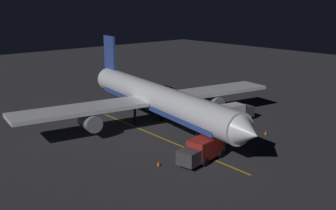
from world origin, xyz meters
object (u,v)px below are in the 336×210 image
object	(u,v)px
ground_crew_worker	(242,131)
traffic_cone_near_right	(158,164)
traffic_cone_under_wing	(266,133)
airliner	(156,98)
catering_truck	(234,113)
traffic_cone_near_left	(208,126)
baggage_truck	(203,150)

from	to	relation	value
ground_crew_worker	traffic_cone_near_right	xyz separation A→B (m)	(13.69, 0.04, -0.64)
ground_crew_worker	traffic_cone_under_wing	bearing A→B (deg)	159.38
airliner	traffic_cone_under_wing	bearing A→B (deg)	123.59
airliner	catering_truck	size ratio (longest dim) A/B	6.80
airliner	ground_crew_worker	distance (m)	12.38
traffic_cone_near_left	traffic_cone_near_right	bearing A→B (deg)	22.77
catering_truck	ground_crew_worker	xyz separation A→B (m)	(5.01, 5.52, -0.36)
baggage_truck	traffic_cone_near_right	xyz separation A→B (m)	(4.39, -2.13, -1.05)
baggage_truck	traffic_cone_near_right	bearing A→B (deg)	-25.84
ground_crew_worker	traffic_cone_near_right	world-z (taller)	ground_crew_worker
catering_truck	traffic_cone_near_right	distance (m)	19.53
airliner	traffic_cone_near_right	bearing A→B (deg)	51.24
baggage_truck	catering_truck	bearing A→B (deg)	-151.76
ground_crew_worker	traffic_cone_near_right	bearing A→B (deg)	0.15
traffic_cone_near_right	traffic_cone_under_wing	bearing A→B (deg)	175.97
baggage_truck	ground_crew_worker	world-z (taller)	baggage_truck
airliner	traffic_cone_near_right	xyz separation A→B (m)	(8.85, 11.03, -3.64)
airliner	catering_truck	world-z (taller)	airliner
traffic_cone_near_left	traffic_cone_near_right	world-z (taller)	same
baggage_truck	traffic_cone_near_left	bearing A→B (deg)	-139.64
airliner	traffic_cone_near_right	world-z (taller)	airliner
catering_truck	traffic_cone_near_right	bearing A→B (deg)	16.54
airliner	traffic_cone_near_left	distance (m)	8.02
airliner	baggage_truck	distance (m)	14.13
traffic_cone_near_left	traffic_cone_under_wing	world-z (taller)	same
catering_truck	baggage_truck	bearing A→B (deg)	28.24
traffic_cone_near_left	ground_crew_worker	bearing A→B (deg)	90.59
traffic_cone_near_right	airliner	bearing A→B (deg)	-128.76
ground_crew_worker	catering_truck	bearing A→B (deg)	-132.22
airliner	ground_crew_worker	xyz separation A→B (m)	(-4.84, 10.99, -3.00)
airliner	baggage_truck	xyz separation A→B (m)	(4.46, 13.16, -2.59)
ground_crew_worker	traffic_cone_near_left	size ratio (longest dim) A/B	3.16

